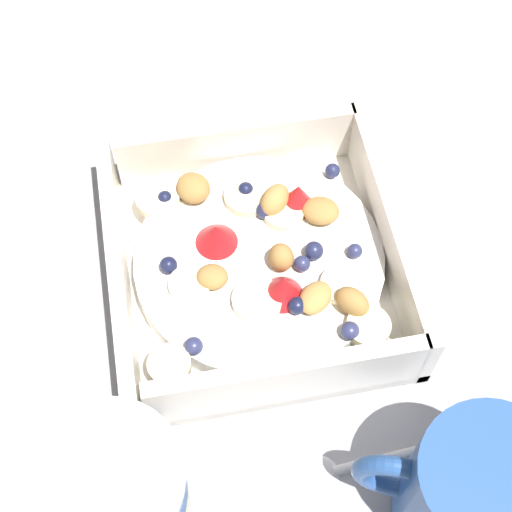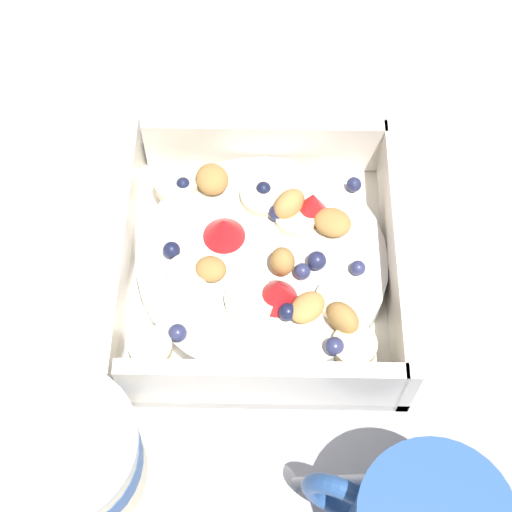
{
  "view_description": "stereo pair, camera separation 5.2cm",
  "coord_description": "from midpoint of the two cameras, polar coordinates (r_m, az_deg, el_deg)",
  "views": [
    {
      "loc": [
        -0.27,
        0.05,
        0.48
      ],
      "look_at": [
        -0.02,
        0.0,
        0.03
      ],
      "focal_mm": 54.04,
      "sensor_mm": 36.0,
      "label": 1
    },
    {
      "loc": [
        -0.28,
        -0.0,
        0.48
      ],
      "look_at": [
        -0.02,
        0.0,
        0.03
      ],
      "focal_mm": 54.04,
      "sensor_mm": 36.0,
      "label": 2
    }
  ],
  "objects": [
    {
      "name": "ground_plane",
      "position": [
        0.55,
        -2.76,
        -0.31
      ],
      "size": [
        2.4,
        2.4,
        0.0
      ],
      "primitive_type": "plane",
      "color": "#9E9EA3"
    },
    {
      "name": "fruit_bowl",
      "position": [
        0.53,
        -2.74,
        -0.76
      ],
      "size": [
        0.19,
        0.19,
        0.06
      ],
      "color": "white",
      "rests_on": "ground"
    },
    {
      "name": "spoon",
      "position": [
        0.49,
        2.96,
        -15.77
      ],
      "size": [
        0.03,
        0.17,
        0.01
      ],
      "color": "silver",
      "rests_on": "ground"
    },
    {
      "name": "yogurt_cup",
      "position": [
        0.47,
        -13.97,
        -16.87
      ],
      "size": [
        0.09,
        0.09,
        0.06
      ],
      "color": "beige",
      "rests_on": "ground"
    },
    {
      "name": "coffee_mug",
      "position": [
        0.45,
        12.43,
        -17.14
      ],
      "size": [
        0.08,
        0.11,
        0.09
      ],
      "color": "#2D5699",
      "rests_on": "ground"
    }
  ]
}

